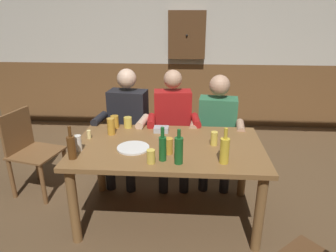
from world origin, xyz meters
TOP-DOWN VIEW (x-y plane):
  - ground_plane at (0.00, 0.00)m, footprint 7.42×7.42m
  - back_wall_upper at (0.00, 2.71)m, footprint 6.18×0.12m
  - back_wall_wainscot at (0.00, 2.71)m, footprint 6.18×0.12m
  - dining_table at (0.00, 0.18)m, footprint 1.65×0.95m
  - person_0 at (-0.50, 0.89)m, footprint 0.58×0.57m
  - person_1 at (0.01, 0.88)m, footprint 0.56×0.54m
  - person_2 at (0.49, 0.89)m, footprint 0.57×0.55m
  - chair_empty_near_right at (-1.46, 0.54)m, footprint 0.53×0.53m
  - table_candle at (-0.73, 0.28)m, footprint 0.04×0.04m
  - condiment_caddy at (-0.08, 0.49)m, footprint 0.14×0.10m
  - plate_0 at (-0.29, 0.09)m, footprint 0.27×0.27m
  - bottle_0 at (0.10, -0.14)m, footprint 0.07×0.07m
  - bottle_1 at (-0.74, -0.11)m, footprint 0.07×0.07m
  - bottle_2 at (-0.02, -0.10)m, footprint 0.06×0.06m
  - bottle_3 at (0.45, -0.11)m, footprint 0.07×0.07m
  - pint_glass_0 at (0.40, 0.22)m, footprint 0.06×0.06m
  - pint_glass_1 at (0.01, 0.02)m, footprint 0.07×0.07m
  - pint_glass_2 at (-0.43, 0.58)m, footprint 0.08×0.08m
  - pint_glass_3 at (-0.56, 0.57)m, footprint 0.08×0.08m
  - pint_glass_4 at (-0.74, 0.03)m, footprint 0.06×0.06m
  - pint_glass_5 at (-0.11, -0.15)m, footprint 0.06×0.06m
  - pint_glass_6 at (-0.55, 0.40)m, footprint 0.07×0.07m
  - wall_dart_cabinet at (0.12, 2.58)m, footprint 0.56×0.15m

SIDE VIEW (x-z plane):
  - ground_plane at x=0.00m, z-range 0.00..0.00m
  - chair_empty_near_right at x=-1.46m, z-range 0.04..0.92m
  - back_wall_wainscot at x=0.00m, z-range 0.00..1.01m
  - dining_table at x=0.00m, z-range 0.27..1.00m
  - person_2 at x=0.49m, z-range 0.07..1.27m
  - person_1 at x=0.01m, z-range 0.06..1.30m
  - person_0 at x=-0.50m, z-range 0.06..1.31m
  - plate_0 at x=-0.29m, z-range 0.73..0.75m
  - condiment_caddy at x=-0.08m, z-range 0.73..0.78m
  - table_candle at x=-0.73m, z-range 0.73..0.81m
  - pint_glass_2 at x=-0.43m, z-range 0.73..0.84m
  - pint_glass_5 at x=-0.11m, z-range 0.73..0.84m
  - pint_glass_0 at x=0.40m, z-range 0.73..0.86m
  - pint_glass_3 at x=-0.56m, z-range 0.73..0.86m
  - pint_glass_1 at x=0.01m, z-range 0.73..0.87m
  - pint_glass_4 at x=-0.74m, z-range 0.73..0.87m
  - pint_glass_6 at x=-0.55m, z-range 0.73..0.89m
  - bottle_1 at x=-0.74m, z-range 0.70..0.97m
  - bottle_3 at x=0.45m, z-range 0.70..0.99m
  - bottle_2 at x=-0.02m, z-range 0.70..0.98m
  - bottle_0 at x=0.10m, z-range 0.71..0.99m
  - wall_dart_cabinet at x=0.12m, z-range 1.11..1.81m
  - back_wall_upper at x=0.00m, z-range 1.01..2.69m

